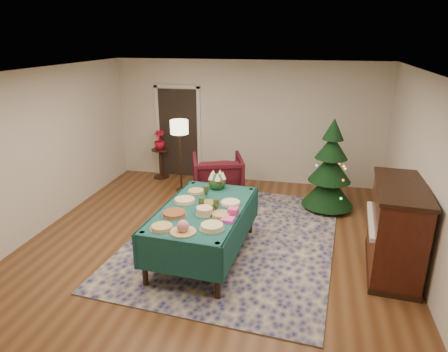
% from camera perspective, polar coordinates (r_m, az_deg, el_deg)
% --- Properties ---
extents(room_shell, '(7.00, 7.00, 7.00)m').
position_cam_1_polar(room_shell, '(5.67, -2.54, 0.54)').
color(room_shell, '#593319').
rests_on(room_shell, ground).
extents(doorway, '(1.08, 0.04, 2.16)m').
position_cam_1_polar(doorway, '(9.40, -6.53, 6.51)').
color(doorway, black).
rests_on(doorway, ground).
extents(rug, '(3.54, 4.45, 0.02)m').
position_cam_1_polar(rug, '(6.71, 1.36, -8.80)').
color(rug, '#14174E').
rests_on(rug, ground).
extents(buffet_table, '(1.35, 2.15, 0.81)m').
position_cam_1_polar(buffet_table, '(5.92, -2.96, -5.99)').
color(buffet_table, black).
rests_on(buffet_table, ground).
extents(platter_0, '(0.32, 0.32, 0.05)m').
position_cam_1_polar(platter_0, '(5.29, -8.87, -7.24)').
color(platter_0, silver).
rests_on(platter_0, buffet_table).
extents(platter_1, '(0.34, 0.34, 0.17)m').
position_cam_1_polar(platter_1, '(5.14, -5.88, -7.37)').
color(platter_1, silver).
rests_on(platter_1, buffet_table).
extents(platter_2, '(0.34, 0.34, 0.07)m').
position_cam_1_polar(platter_2, '(5.23, -1.73, -7.26)').
color(platter_2, silver).
rests_on(platter_2, buffet_table).
extents(platter_3, '(0.37, 0.37, 0.06)m').
position_cam_1_polar(platter_3, '(5.64, -7.14, -5.37)').
color(platter_3, silver).
rests_on(platter_3, buffet_table).
extents(platter_4, '(0.27, 0.27, 0.11)m').
position_cam_1_polar(platter_4, '(5.61, -2.81, -5.06)').
color(platter_4, silver).
rests_on(platter_4, buffet_table).
extents(platter_5, '(0.30, 0.30, 0.05)m').
position_cam_1_polar(platter_5, '(5.58, -0.44, -5.57)').
color(platter_5, silver).
rests_on(platter_5, buffet_table).
extents(platter_6, '(0.35, 0.35, 0.06)m').
position_cam_1_polar(platter_6, '(6.06, -5.62, -3.50)').
color(platter_6, silver).
rests_on(platter_6, buffet_table).
extents(platter_7, '(0.27, 0.27, 0.08)m').
position_cam_1_polar(platter_7, '(5.86, -2.11, -4.10)').
color(platter_7, silver).
rests_on(platter_7, buffet_table).
extents(platter_8, '(0.33, 0.33, 0.05)m').
position_cam_1_polar(platter_8, '(5.96, 0.94, -3.86)').
color(platter_8, silver).
rests_on(platter_8, buffet_table).
extents(platter_9, '(0.29, 0.29, 0.05)m').
position_cam_1_polar(platter_9, '(6.40, -4.01, -2.22)').
color(platter_9, silver).
rests_on(platter_9, buffet_table).
extents(goblet_0, '(0.09, 0.09, 0.19)m').
position_cam_1_polar(goblet_0, '(6.19, -2.56, -2.17)').
color(goblet_0, '#2D471E').
rests_on(goblet_0, buffet_table).
extents(goblet_1, '(0.09, 0.09, 0.19)m').
position_cam_1_polar(goblet_1, '(5.70, -1.13, -4.14)').
color(goblet_1, '#2D471E').
rests_on(goblet_1, buffet_table).
extents(goblet_2, '(0.09, 0.09, 0.19)m').
position_cam_1_polar(goblet_2, '(5.76, -3.27, -3.89)').
color(goblet_2, '#2D471E').
rests_on(goblet_2, buffet_table).
extents(napkin_stack, '(0.17, 0.17, 0.04)m').
position_cam_1_polar(napkin_stack, '(5.43, 0.57, -6.27)').
color(napkin_stack, '#FA45BA').
rests_on(napkin_stack, buffet_table).
extents(gift_box, '(0.14, 0.14, 0.11)m').
position_cam_1_polar(gift_box, '(5.60, 1.32, -5.11)').
color(gift_box, '#F2438E').
rests_on(gift_box, buffet_table).
extents(centerpiece, '(0.29, 0.29, 0.33)m').
position_cam_1_polar(centerpiece, '(6.52, -0.99, -0.62)').
color(centerpiece, '#1E4C1E').
rests_on(centerpiece, buffet_table).
extents(armchair, '(1.21, 1.17, 1.00)m').
position_cam_1_polar(armchair, '(8.11, -0.92, 0.13)').
color(armchair, '#450E15').
rests_on(armchair, ground).
extents(floor_lamp, '(0.37, 0.37, 1.55)m').
position_cam_1_polar(floor_lamp, '(8.33, -6.39, 6.35)').
color(floor_lamp, '#A57F3F').
rests_on(floor_lamp, ground).
extents(side_table, '(0.39, 0.39, 0.70)m').
position_cam_1_polar(side_table, '(9.47, -9.03, 1.74)').
color(side_table, black).
rests_on(side_table, ground).
extents(potted_plant, '(0.25, 0.44, 0.25)m').
position_cam_1_polar(potted_plant, '(9.34, -9.19, 4.56)').
color(potted_plant, red).
rests_on(potted_plant, side_table).
extents(christmas_tree, '(0.98, 0.98, 1.78)m').
position_cam_1_polar(christmas_tree, '(7.77, 14.91, 0.90)').
color(christmas_tree, black).
rests_on(christmas_tree, ground).
extents(piano, '(0.82, 1.55, 1.29)m').
position_cam_1_polar(piano, '(6.10, 23.32, -7.04)').
color(piano, black).
rests_on(piano, ground).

